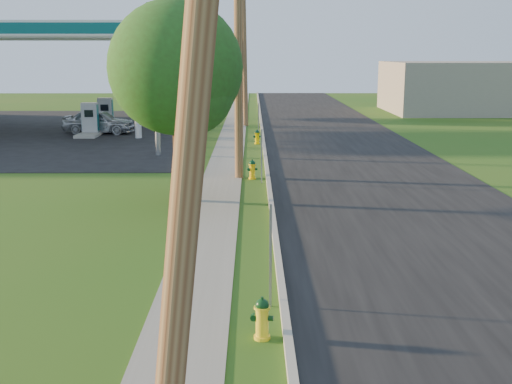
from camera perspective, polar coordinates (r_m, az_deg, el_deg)
road at (r=18.44m, az=14.11°, el=-2.88°), size 8.00×120.00×0.02m
curb at (r=17.86m, az=1.57°, el=-2.79°), size 0.15×120.00×0.15m
sidewalk at (r=17.90m, az=-4.05°, el=-2.98°), size 1.50×120.00×0.03m
utility_pole_near at (r=6.25m, az=-5.18°, el=13.04°), size 1.40×0.32×9.48m
utility_pole_mid at (r=24.24m, az=-1.58°, el=12.84°), size 1.40×0.32×9.80m
utility_pole_far at (r=42.24m, az=-1.04°, el=12.39°), size 1.40×0.32×9.50m
sign_post_near at (r=12.03m, az=1.30°, el=-5.72°), size 0.05×0.04×2.00m
sign_post_mid at (r=23.53m, az=0.50°, el=3.19°), size 0.05×0.04×2.00m
sign_post_far at (r=35.63m, az=0.22°, el=6.29°), size 0.05×0.04×2.00m
gas_canopy at (r=41.64m, az=-20.40°, el=13.16°), size 18.18×9.18×6.40m
fuel_pump_ne at (r=38.61m, az=-14.51°, el=5.95°), size 1.20×3.20×1.90m
fuel_pump_se at (r=42.48m, az=-13.21°, el=6.56°), size 1.20×3.20×1.90m
price_pylon at (r=30.07m, az=-9.01°, el=13.50°), size 0.34×2.04×6.85m
distant_building at (r=55.34m, az=18.99°, el=8.81°), size 14.00×10.00×4.00m
tree_verge at (r=20.37m, az=-6.90°, el=10.45°), size 4.20×4.20×6.37m
tree_lot at (r=48.68m, az=-9.40°, el=11.68°), size 4.45×4.45×6.75m
hydrant_near at (r=10.93m, az=0.54°, el=-11.18°), size 0.39×0.35×0.75m
hydrant_mid at (r=24.39m, az=-0.33°, el=2.02°), size 0.39×0.35×0.76m
hydrant_far at (r=33.90m, az=0.10°, el=4.93°), size 0.39×0.35×0.77m
car_silver at (r=39.44m, az=-13.79°, el=6.11°), size 4.44×2.32×1.44m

